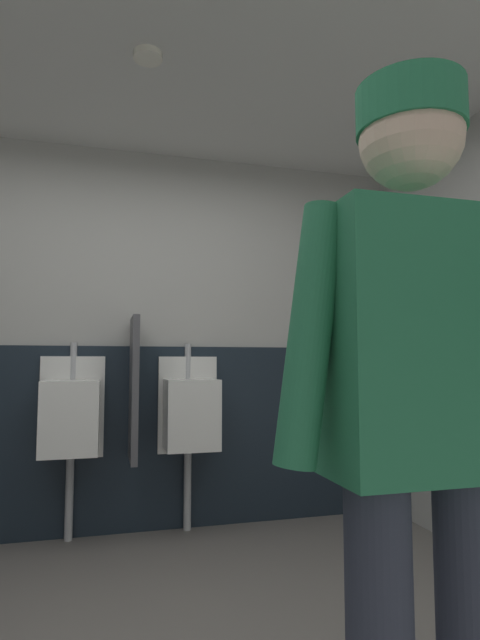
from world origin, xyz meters
The scene contains 7 objects.
wall_back centered at (0.00, 1.84, 1.29)m, with size 4.44×0.12×2.59m, color #B2B2AD.
wainscot_band_back centered at (0.00, 1.76, 0.61)m, with size 3.84×0.03×1.22m, color #19232D.
downlight_far centered at (-0.01, 0.62, 2.57)m, with size 0.14×0.14×0.03m, color white.
urinal_left centered at (-0.38, 1.62, 0.78)m, with size 0.40×0.34×1.24m.
urinal_middle centered at (0.37, 1.62, 0.78)m, with size 0.40×0.34×1.24m.
privacy_divider_panel centered at (0.00, 1.55, 0.95)m, with size 0.04×0.40×0.90m, color #4C4C51.
person centered at (0.49, -0.72, 1.04)m, with size 0.64×0.60×1.74m.
Camera 1 is at (-0.18, -1.68, 1.11)m, focal length 27.91 mm.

